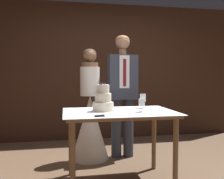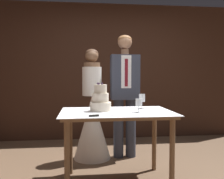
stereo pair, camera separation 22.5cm
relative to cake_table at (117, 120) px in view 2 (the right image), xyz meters
The scene contains 8 objects.
wall_back 2.14m from the cake_table, 85.88° to the left, with size 5.29×0.12×2.57m, color #382116.
cake_table is the anchor object (origin of this frame).
tiered_cake 0.29m from the cake_table, 161.97° to the left, with size 0.24×0.24×0.32m.
cake_knife 0.38m from the cake_table, 122.16° to the right, with size 0.41×0.11×0.02m.
wine_glass_near 0.33m from the cake_table, 24.75° to the right, with size 0.07×0.07×0.15m.
wine_glass_middle 0.45m from the cake_table, 30.57° to the left, with size 0.07×0.07×0.18m.
bride 0.92m from the cake_table, 105.42° to the left, with size 0.54×0.54×1.60m.
groom 0.96m from the cake_table, 74.58° to the left, with size 0.41×0.25×1.81m.
Camera 2 is at (-0.53, -2.71, 1.22)m, focal length 40.00 mm.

